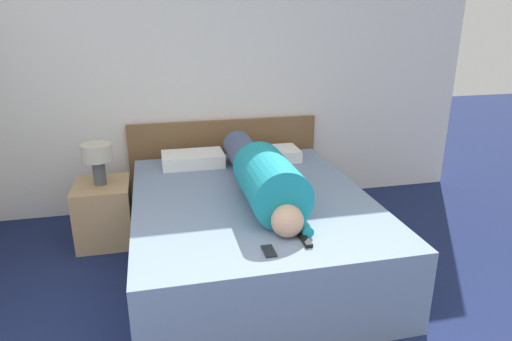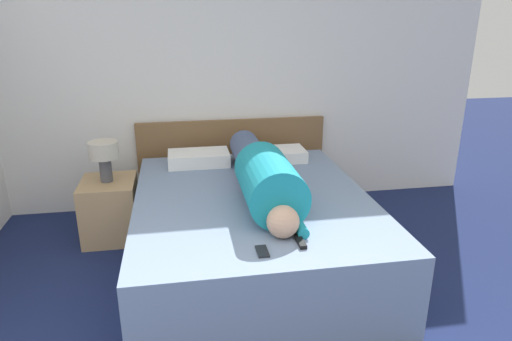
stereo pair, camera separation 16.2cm
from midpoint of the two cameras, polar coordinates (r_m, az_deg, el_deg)
wall_back at (r=4.35m, az=-7.02°, el=12.16°), size 5.18×0.06×2.60m
bed at (r=3.45m, az=-1.95°, el=-7.46°), size 1.69×2.09×0.56m
headboard at (r=4.48m, az=-4.93°, el=0.98°), size 1.81×0.04×0.85m
nightstand at (r=4.02m, az=-19.56°, el=-5.01°), size 0.44×0.49×0.51m
table_lamp at (r=3.85m, az=-20.36°, el=1.63°), size 0.24×0.24×0.34m
person_lying at (r=3.27m, az=-0.67°, el=-0.55°), size 0.38×1.68×0.38m
pillow_near_headboard at (r=4.02m, az=-9.05°, el=1.40°), size 0.53×0.31×0.11m
pillow_second at (r=4.12m, az=0.72°, el=2.02°), size 0.50×0.31×0.10m
tv_remote at (r=2.70m, az=4.48°, el=-8.72°), size 0.04×0.15×0.02m
cell_phone at (r=2.59m, az=-0.20°, el=-10.07°), size 0.06×0.13×0.01m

